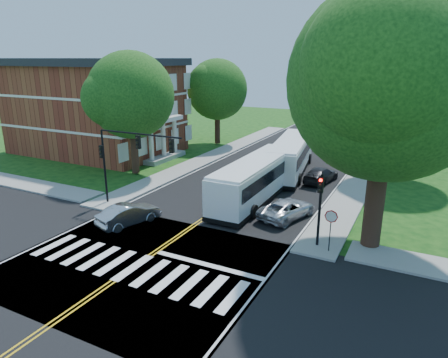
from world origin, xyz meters
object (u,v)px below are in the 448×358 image
Objects in this scene: signal_nw at (127,152)px; bus_lead at (256,178)px; hatchback at (129,214)px; signal_ne at (320,201)px; bus_follow at (291,155)px; suv at (287,209)px; dark_sedan at (321,175)px.

signal_nw reaches higher than bus_lead.
signal_nw is 1.64× the size of hatchback.
signal_ne is 0.34× the size of bus_follow.
signal_ne is 0.35× the size of bus_lead.
signal_nw reaches higher than hatchback.
suv is at bearing 142.50° from bus_lead.
hatchback is (-5.72, -8.57, -1.00)m from bus_lead.
bus_lead is 8.85m from bus_follow.
bus_follow is (7.53, 15.05, -2.64)m from signal_nw.
signal_ne is 1.01× the size of hatchback.
bus_follow reaches higher than dark_sedan.
bus_lead is at bearing 81.13° from bus_follow.
signal_ne is at bearing 0.05° from signal_nw.
bus_lead is (-6.50, 6.19, -1.24)m from signal_ne.
bus_lead is 10.35m from hatchback.
suv is (3.42, -2.60, -1.05)m from bus_lead.
hatchback is at bearing 56.02° from bus_lead.
bus_lead is at bearing 136.41° from signal_ne.
suv is at bearing 97.71° from bus_follow.
signal_nw is 1.49× the size of suv.
suv is (9.13, 5.98, -0.05)m from hatchback.
hatchback reaches higher than dark_sedan.
signal_nw is at bearing 54.39° from bus_follow.
signal_nw is at bearing 34.93° from suv.
signal_ne is 12.65m from hatchback.
dark_sedan is (0.04, 9.47, 0.01)m from suv.
suv is at bearing 99.00° from dark_sedan.
signal_ne reaches higher than suv.
bus_follow is at bearing -90.12° from bus_lead.
suv is (10.97, 3.60, -3.70)m from signal_nw.
dark_sedan is (9.17, 15.44, -0.05)m from hatchback.
hatchback is (1.84, -2.37, -3.65)m from signal_nw.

